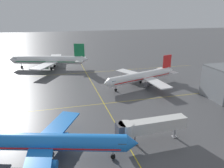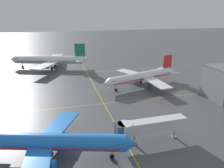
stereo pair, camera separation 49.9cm
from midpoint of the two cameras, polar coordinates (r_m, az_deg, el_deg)
airliner_front_gate at (r=47.24m, az=-15.37°, el=-14.37°), size 34.07×29.07×10.78m
airliner_second_row at (r=88.37m, az=8.09°, el=1.96°), size 34.66×29.60×11.00m
airliner_third_row at (r=118.31m, az=-15.76°, el=6.04°), size 40.90×34.93×12.98m
taxiway_markings at (r=71.69m, az=-1.93°, el=-5.11°), size 117.77×127.36×0.01m
jet_bridge at (r=50.81m, az=9.09°, el=-10.88°), size 16.75×3.38×5.58m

